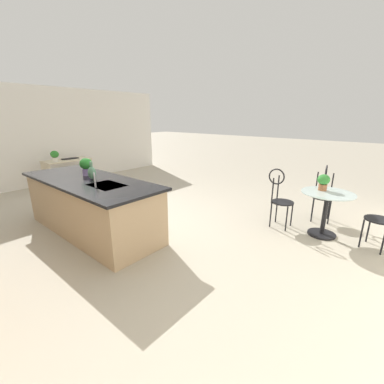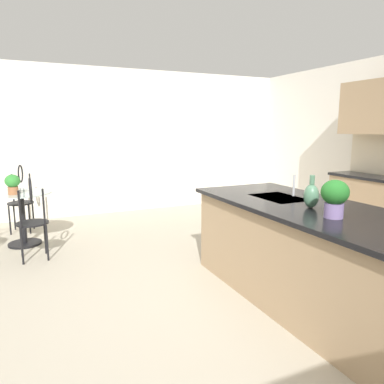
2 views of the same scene
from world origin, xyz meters
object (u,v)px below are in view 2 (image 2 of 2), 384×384
at_px(vase_on_counter, 311,195).
at_px(bistro_table, 23,213).
at_px(potted_plant_on_table, 13,183).
at_px(chair_by_island, 32,215).
at_px(chair_toward_desk, 21,195).
at_px(potted_plant_counter_near, 335,196).

bearing_deg(vase_on_counter, bistro_table, -142.13).
bearing_deg(potted_plant_on_table, bistro_table, 141.96).
relative_size(chair_by_island, potted_plant_on_table, 3.91).
distance_m(chair_toward_desk, potted_plant_on_table, 0.94).
bearing_deg(potted_plant_counter_near, bistro_table, -146.24).
relative_size(potted_plant_counter_near, vase_on_counter, 1.04).
height_order(chair_toward_desk, vase_on_counter, vase_on_counter).
bearing_deg(chair_by_island, bistro_table, -170.90).
distance_m(chair_toward_desk, potted_plant_counter_near, 4.73).
bearing_deg(vase_on_counter, potted_plant_counter_near, -15.05).
height_order(bistro_table, potted_plant_on_table, potted_plant_on_table).
distance_m(chair_toward_desk, vase_on_counter, 4.47).
distance_m(chair_by_island, chair_toward_desk, 1.50).
relative_size(bistro_table, potted_plant_counter_near, 2.68).
xyz_separation_m(chair_toward_desk, vase_on_counter, (3.78, 2.35, 0.46)).
relative_size(chair_by_island, chair_toward_desk, 1.00).
height_order(bistro_table, vase_on_counter, vase_on_counter).
height_order(chair_by_island, chair_toward_desk, same).
distance_m(chair_by_island, potted_plant_counter_near, 3.42).
bearing_deg(vase_on_counter, potted_plant_on_table, -140.07).
distance_m(chair_by_island, potted_plant_on_table, 0.72).
xyz_separation_m(potted_plant_on_table, vase_on_counter, (2.89, 2.42, 0.14)).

